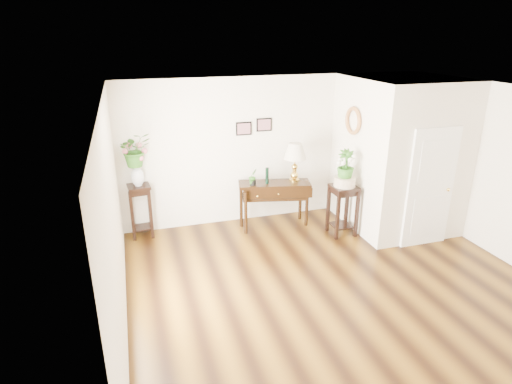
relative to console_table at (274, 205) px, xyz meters
name	(u,v)px	position (x,y,z in m)	size (l,w,h in m)	color
floor	(336,286)	(0.19, -2.25, -0.45)	(6.00, 5.50, 0.02)	#5E3C0D
ceiling	(350,95)	(0.19, -2.25, 2.35)	(6.00, 5.50, 0.02)	white
wall_back	(276,149)	(0.19, 0.50, 0.95)	(6.00, 0.02, 2.80)	white
wall_front	(504,319)	(0.19, -5.00, 0.95)	(6.00, 0.02, 2.80)	white
wall_left	(115,226)	(-2.81, -2.25, 0.95)	(0.02, 5.50, 2.80)	white
partition	(398,153)	(2.29, -0.48, 0.95)	(1.80, 1.95, 2.80)	white
door	(430,188)	(2.29, -1.48, 0.60)	(0.90, 0.05, 2.10)	white
art_print_left	(244,129)	(-0.46, 0.48, 1.40)	(0.30, 0.02, 0.25)	black
art_print_right	(264,125)	(-0.06, 0.48, 1.45)	(0.30, 0.02, 0.25)	black
wall_ornament	(353,121)	(1.35, -0.35, 1.60)	(0.51, 0.51, 0.07)	#B16D37
console_table	(274,205)	(0.00, 0.00, 0.00)	(1.34, 0.45, 0.89)	black
table_lamp	(295,163)	(0.40, 0.00, 0.80)	(0.42, 0.42, 0.74)	gold
green_vase	(267,175)	(-0.15, 0.00, 0.62)	(0.06, 0.06, 0.30)	black
potted_plant	(253,177)	(-0.42, 0.00, 0.59)	(0.16, 0.13, 0.29)	#2C681D
plant_stand_a	(141,211)	(-2.46, 0.32, 0.05)	(0.38, 0.38, 0.99)	black
porcelain_vase	(137,173)	(-2.46, 0.32, 0.76)	(0.23, 0.23, 0.40)	silver
lily_arrangement	(134,147)	(-2.46, 0.32, 1.24)	(0.54, 0.47, 0.60)	#2C681D
plant_stand_b	(342,210)	(1.09, -0.68, 0.03)	(0.44, 0.44, 0.94)	black
ceramic_bowl	(345,182)	(1.09, -0.68, 0.58)	(0.39, 0.39, 0.17)	beige
narcissus	(346,165)	(1.09, -0.68, 0.89)	(0.31, 0.31, 0.55)	#2C681D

